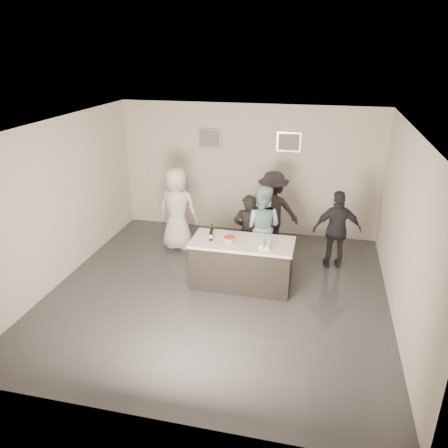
% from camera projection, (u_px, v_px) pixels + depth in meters
% --- Properties ---
extents(floor, '(6.00, 6.00, 0.00)m').
position_uv_depth(floor, '(218.00, 292.00, 7.96)').
color(floor, '#3D3D42').
rests_on(floor, ground).
extents(ceiling, '(6.00, 6.00, 0.00)m').
position_uv_depth(ceiling, '(217.00, 127.00, 6.81)').
color(ceiling, white).
extents(wall_back, '(6.00, 0.04, 3.00)m').
position_uv_depth(wall_back, '(248.00, 170.00, 10.09)').
color(wall_back, beige).
rests_on(wall_back, ground).
extents(wall_front, '(6.00, 0.04, 3.00)m').
position_uv_depth(wall_front, '(151.00, 315.00, 4.68)').
color(wall_front, beige).
rests_on(wall_front, ground).
extents(wall_left, '(0.04, 6.00, 3.00)m').
position_uv_depth(wall_left, '(59.00, 203.00, 8.01)').
color(wall_left, beige).
rests_on(wall_left, ground).
extents(wall_right, '(0.04, 6.00, 3.00)m').
position_uv_depth(wall_right, '(405.00, 232.00, 6.76)').
color(wall_right, beige).
rests_on(wall_right, ground).
extents(picture_left, '(0.54, 0.04, 0.44)m').
position_uv_depth(picture_left, '(210.00, 138.00, 9.98)').
color(picture_left, '#B2B2B7').
rests_on(picture_left, wall_back).
extents(picture_right, '(0.54, 0.04, 0.44)m').
position_uv_depth(picture_right, '(289.00, 142.00, 9.61)').
color(picture_right, '#B2B2B7').
rests_on(picture_right, wall_back).
extents(bar_counter, '(1.86, 0.86, 0.90)m').
position_uv_depth(bar_counter, '(242.00, 263.00, 8.04)').
color(bar_counter, white).
rests_on(bar_counter, ground).
extents(cake, '(0.20, 0.20, 0.08)m').
position_uv_depth(cake, '(229.00, 240.00, 7.84)').
color(cake, orange).
rests_on(cake, bar_counter).
extents(beer_bottle_a, '(0.07, 0.07, 0.26)m').
position_uv_depth(beer_bottle_a, '(212.00, 230.00, 8.00)').
color(beer_bottle_a, black).
rests_on(beer_bottle_a, bar_counter).
extents(beer_bottle_b, '(0.07, 0.07, 0.26)m').
position_uv_depth(beer_bottle_b, '(211.00, 234.00, 7.85)').
color(beer_bottle_b, black).
rests_on(beer_bottle_b, bar_counter).
extents(tumbler_cluster, '(0.19, 0.40, 0.08)m').
position_uv_depth(tumbler_cluster, '(266.00, 243.00, 7.69)').
color(tumbler_cluster, '#C09912').
rests_on(tumbler_cluster, bar_counter).
extents(candles, '(0.24, 0.08, 0.01)m').
position_uv_depth(candles, '(224.00, 245.00, 7.70)').
color(candles, pink).
rests_on(candles, bar_counter).
extents(person_main_black, '(0.63, 0.48, 1.55)m').
position_uv_depth(person_main_black, '(248.00, 232.00, 8.57)').
color(person_main_black, black).
rests_on(person_main_black, ground).
extents(person_main_blue, '(0.91, 0.76, 1.71)m').
position_uv_depth(person_main_blue, '(261.00, 227.00, 8.61)').
color(person_main_blue, '#96BFC5').
rests_on(person_main_blue, ground).
extents(person_guest_left, '(0.95, 0.69, 1.82)m').
position_uv_depth(person_guest_left, '(177.00, 209.00, 9.39)').
color(person_guest_left, silver).
rests_on(person_guest_left, ground).
extents(person_guest_right, '(0.99, 0.55, 1.61)m').
position_uv_depth(person_guest_right, '(337.00, 230.00, 8.60)').
color(person_guest_right, '#27242B').
rests_on(person_guest_right, ground).
extents(person_guest_back, '(1.27, 0.93, 1.76)m').
position_uv_depth(person_guest_back, '(272.00, 211.00, 9.33)').
color(person_guest_back, black).
rests_on(person_guest_back, ground).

